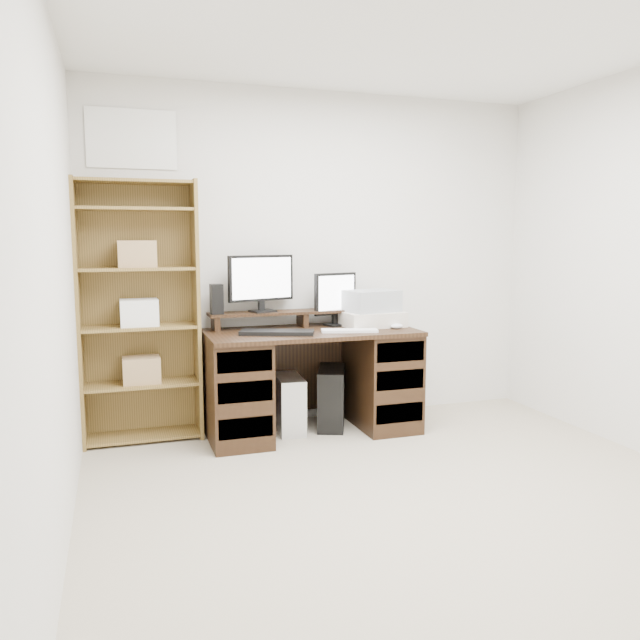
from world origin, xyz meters
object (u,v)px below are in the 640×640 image
desk (311,379)px  tower_black (331,397)px  monitor_wide (261,280)px  printer (372,319)px  bookshelf (139,310)px  monitor_small (335,297)px  tower_silver (289,404)px

desk → tower_black: desk is taller
desk → monitor_wide: bearing=146.6°
monitor_wide → printer: bearing=-27.2°
printer → tower_black: 0.66m
monitor_wide → bookshelf: (-0.86, 0.01, -0.18)m
monitor_wide → desk: bearing=-49.9°
monitor_wide → monitor_small: monitor_wide is taller
desk → tower_silver: 0.25m
tower_silver → desk: bearing=-19.7°
desk → printer: bearing=6.1°
monitor_small → bookshelf: 1.42m
desk → monitor_small: (0.25, 0.17, 0.58)m
printer → tower_black: size_ratio=0.91×
monitor_wide → printer: monitor_wide is taller
bookshelf → tower_silver: bearing=-8.1°
tower_silver → monitor_wide: bearing=144.6°
monitor_wide → tower_silver: monitor_wide is taller
tower_black → bookshelf: bearing=-164.5°
monitor_small → tower_black: (-0.07, -0.10, -0.74)m
desk → tower_silver: bearing=155.6°
printer → monitor_small: bearing=150.0°
tower_silver → bookshelf: bookshelf is taller
desk → printer: (0.50, 0.05, 0.42)m
monitor_small → bookshelf: bearing=162.1°
tower_silver → monitor_small: bearing=20.0°
tower_black → bookshelf: bookshelf is taller
printer → tower_black: bearing=173.1°
desk → tower_black: (0.18, 0.07, -0.17)m
monitor_small → tower_silver: (-0.40, -0.11, -0.76)m
tower_silver → tower_black: (0.33, 0.00, 0.02)m
tower_silver → bookshelf: 1.26m
tower_silver → bookshelf: bearing=176.6°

